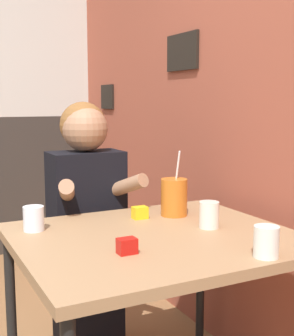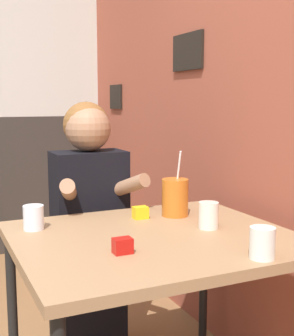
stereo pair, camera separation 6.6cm
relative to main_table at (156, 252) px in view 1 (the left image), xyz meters
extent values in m
cube|color=#9E4C38|center=(0.61, 1.00, 0.67)|extent=(0.06, 4.60, 2.70)
cube|color=black|center=(0.57, 0.78, 0.81)|extent=(0.02, 0.31, 0.20)
cube|color=black|center=(0.57, 1.86, 0.58)|extent=(0.02, 0.22, 0.18)
cube|color=#93704C|center=(0.00, 0.00, 0.05)|extent=(0.99, 0.86, 0.04)
cylinder|color=black|center=(-0.45, 0.39, -0.32)|extent=(0.04, 0.04, 0.71)
cylinder|color=black|center=(0.45, 0.39, -0.32)|extent=(0.04, 0.04, 0.71)
cube|color=black|center=(-0.05, 0.61, -0.46)|extent=(0.31, 0.20, 0.44)
cube|color=black|center=(-0.05, 0.61, 0.04)|extent=(0.34, 0.20, 0.55)
sphere|color=brown|center=(-0.05, 0.64, 0.44)|extent=(0.22, 0.22, 0.22)
sphere|color=#9E7051|center=(-0.05, 0.61, 0.42)|extent=(0.21, 0.21, 0.21)
cylinder|color=#9E7051|center=(-0.19, 0.47, 0.16)|extent=(0.14, 0.27, 0.15)
cylinder|color=#9E7051|center=(0.09, 0.47, 0.16)|extent=(0.14, 0.27, 0.15)
cylinder|color=#C6661E|center=(0.20, 0.22, 0.14)|extent=(0.11, 0.11, 0.16)
cylinder|color=white|center=(0.22, 0.22, 0.27)|extent=(0.01, 0.04, 0.14)
cylinder|color=silver|center=(-0.38, 0.26, 0.11)|extent=(0.08, 0.08, 0.09)
cylinder|color=silver|center=(0.19, -0.37, 0.12)|extent=(0.08, 0.08, 0.10)
cylinder|color=silver|center=(0.22, -0.01, 0.12)|extent=(0.08, 0.08, 0.10)
cube|color=#B7140F|center=(-0.18, -0.14, 0.09)|extent=(0.06, 0.04, 0.05)
cube|color=yellow|center=(0.05, 0.24, 0.09)|extent=(0.06, 0.04, 0.05)
camera|label=1|loc=(-0.77, -1.45, 0.55)|focal=50.00mm
camera|label=2|loc=(-0.71, -1.48, 0.55)|focal=50.00mm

